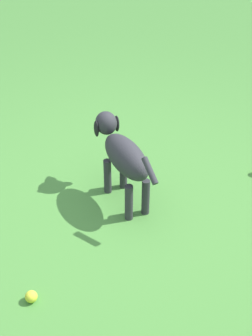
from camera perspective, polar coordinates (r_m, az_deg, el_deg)
The scene contains 3 objects.
ground at distance 2.96m, azimuth -0.72°, elevation -6.05°, with size 14.00×14.00×0.00m, color #478438.
dog at distance 2.88m, azimuth -0.43°, elevation 1.78°, with size 0.70×0.48×0.55m.
tennis_ball_0 at distance 2.51m, azimuth -11.95°, elevation -15.70°, with size 0.07×0.07×0.07m, color yellow.
Camera 1 is at (-1.15, 1.90, 1.95)m, focal length 47.96 mm.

